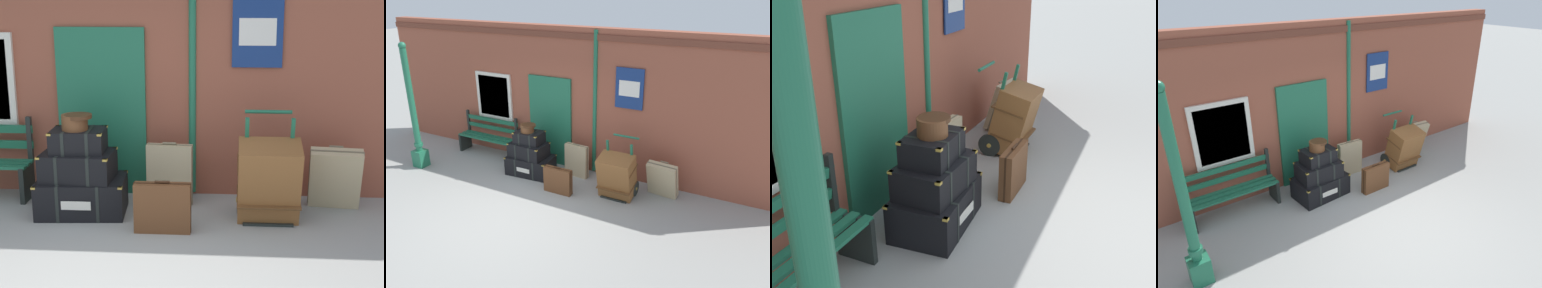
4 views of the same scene
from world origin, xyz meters
TOP-DOWN VIEW (x-y plane):
  - ground_plane at (0.00, 0.00)m, footprint 60.00×60.00m
  - brick_facade at (-0.02, 2.60)m, footprint 10.40×0.35m
  - lamp_post at (-3.08, 0.81)m, footprint 0.28×0.28m
  - platform_bench at (-2.11, 2.16)m, footprint 1.60×0.43m
  - steamer_trunk_base at (-0.55, 1.70)m, footprint 1.05×0.72m
  - steamer_trunk_middle at (-0.58, 1.69)m, footprint 0.82×0.57m
  - steamer_trunk_top at (-0.57, 1.71)m, footprint 0.63×0.48m
  - round_hatbox at (-0.59, 1.70)m, footprint 0.34×0.31m
  - porters_trolley at (1.59, 1.76)m, footprint 0.71×0.61m
  - large_brown_trunk at (1.59, 1.58)m, footprint 0.70×0.63m
  - suitcase_charcoal at (0.43, 2.06)m, footprint 0.56×0.18m
  - suitcase_oxblood at (0.45, 1.21)m, footprint 0.62×0.15m
  - suitcase_umber at (2.40, 2.03)m, footprint 0.63×0.45m

SIDE VIEW (x-z plane):
  - ground_plane at x=0.00m, z-range 0.00..0.00m
  - steamer_trunk_base at x=-0.55m, z-range 0.00..0.42m
  - porters_trolley at x=1.59m, z-range -0.33..0.87m
  - suitcase_oxblood at x=0.45m, z-range -0.02..0.57m
  - suitcase_charcoal at x=0.43m, z-range -0.02..0.76m
  - suitcase_umber at x=2.40m, z-range 0.00..0.77m
  - platform_bench at x=-2.11m, z-range -0.06..0.95m
  - large_brown_trunk at x=1.59m, z-range 0.00..0.96m
  - steamer_trunk_middle at x=-0.58m, z-range 0.42..0.74m
  - steamer_trunk_top at x=-0.57m, z-range 0.74..1.00m
  - lamp_post at x=-3.08m, z-range -0.35..2.54m
  - round_hatbox at x=-0.59m, z-range 1.01..1.19m
  - brick_facade at x=-0.02m, z-range 0.00..3.20m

